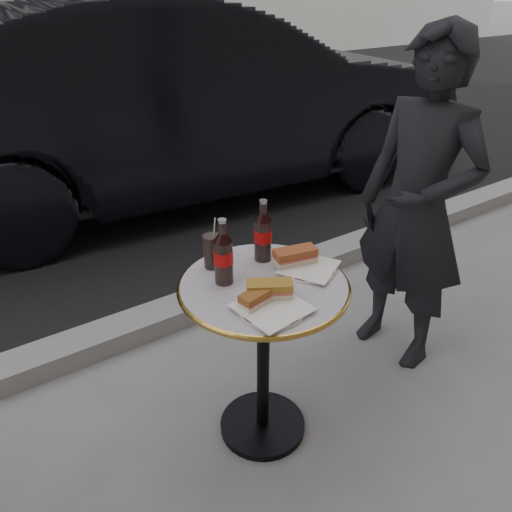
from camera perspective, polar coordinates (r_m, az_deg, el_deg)
ground at (r=2.27m, az=0.75°, el=-18.93°), size 80.00×80.00×0.00m
asphalt_road at (r=6.52m, az=-25.84°, el=11.42°), size 40.00×8.00×0.00m
curb at (r=2.83m, az=-9.80°, el=-6.65°), size 40.00×0.20×0.12m
bistro_table at (r=2.01m, az=0.82°, el=-11.96°), size 0.62×0.62×0.73m
plate_left at (r=1.64m, az=1.82°, el=-6.11°), size 0.23×0.23×0.01m
plate_right at (r=1.87m, az=6.06°, el=-1.45°), size 0.26×0.26×0.01m
sandwich_left_a at (r=1.65m, az=0.17°, el=-4.81°), size 0.14×0.08×0.05m
sandwich_left_b at (r=1.68m, az=1.55°, el=-3.89°), size 0.17×0.14×0.05m
sandwich_right at (r=1.88m, az=4.48°, el=-0.07°), size 0.17×0.11×0.06m
cola_bottle_left at (r=1.73m, az=-3.78°, el=0.50°), size 0.08×0.08×0.25m
cola_bottle_right at (r=1.88m, az=0.80°, el=2.95°), size 0.08×0.08×0.25m
cola_glass at (r=1.86m, az=-5.06°, el=0.56°), size 0.07×0.07×0.13m
parked_car at (r=4.38m, az=-8.19°, el=17.22°), size 2.14×4.98×1.59m
pedestrian at (r=2.36m, az=17.89°, el=5.16°), size 0.45×0.62×1.56m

